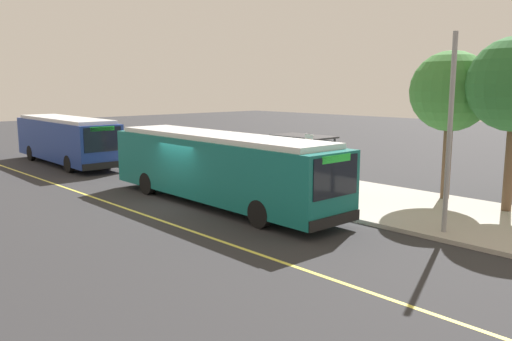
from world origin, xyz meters
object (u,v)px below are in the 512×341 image
transit_bus_main (218,166)px  route_sign_post (309,158)px  transit_bus_second (66,139)px  waiting_bench (308,177)px

transit_bus_main → route_sign_post: 3.77m
route_sign_post → transit_bus_main: bearing=-132.2°
transit_bus_main → route_sign_post: bearing=47.8°
transit_bus_second → transit_bus_main: bearing=-0.2°
transit_bus_main → transit_bus_second: same height
transit_bus_second → waiting_bench: transit_bus_second is taller
transit_bus_second → waiting_bench: bearing=16.8°
waiting_bench → transit_bus_main: bearing=-97.6°
transit_bus_second → route_sign_post: 18.00m
transit_bus_main → transit_bus_second: bearing=179.8°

